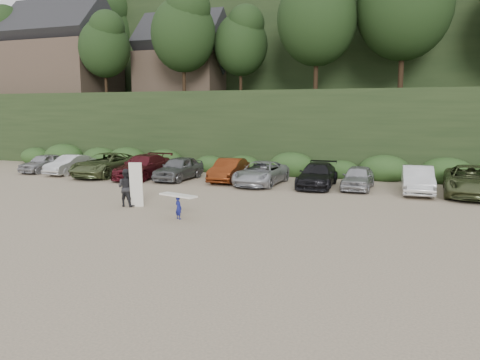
% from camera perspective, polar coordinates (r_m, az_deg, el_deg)
% --- Properties ---
extents(ground, '(120.00, 120.00, 0.00)m').
position_cam_1_polar(ground, '(20.16, -6.81, -4.64)').
color(ground, tan).
rests_on(ground, ground).
extents(hillside_backdrop, '(90.00, 41.50, 28.00)m').
position_cam_1_polar(hillside_backdrop, '(54.60, 10.63, 15.39)').
color(hillside_backdrop, black).
rests_on(hillside_backdrop, ground).
extents(parked_cars, '(39.34, 6.18, 1.61)m').
position_cam_1_polar(parked_cars, '(28.46, 6.46, 0.77)').
color(parked_cars, '#A2A2A6').
rests_on(parked_cars, ground).
extents(child_surfer, '(1.83, 0.96, 1.06)m').
position_cam_1_polar(child_surfer, '(19.88, -7.52, -2.71)').
color(child_surfer, navy).
rests_on(child_surfer, ground).
extents(adult_surfer, '(1.34, 0.69, 2.15)m').
position_cam_1_polar(adult_surfer, '(22.90, -13.60, -0.87)').
color(adult_surfer, black).
rests_on(adult_surfer, ground).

